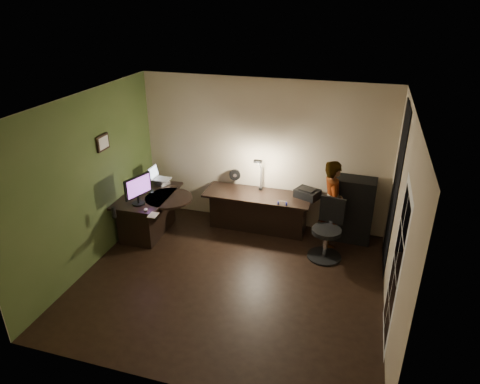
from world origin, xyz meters
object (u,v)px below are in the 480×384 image
(desk_left, at_px, (149,214))
(monitor, at_px, (138,194))
(person, at_px, (332,204))
(desk_right, at_px, (257,212))
(cabinet, at_px, (350,209))
(office_chair, at_px, (327,231))

(desk_left, height_order, monitor, monitor)
(monitor, distance_m, person, 3.24)
(desk_left, height_order, desk_right, desk_left)
(desk_right, bearing_deg, desk_left, -159.80)
(cabinet, height_order, monitor, cabinet)
(cabinet, xyz_separation_m, monitor, (-3.41, -1.18, 0.37))
(cabinet, xyz_separation_m, person, (-0.31, -0.29, 0.19))
(person, bearing_deg, desk_right, 64.49)
(office_chair, bearing_deg, person, 99.66)
(desk_left, xyz_separation_m, monitor, (0.03, -0.37, 0.57))
(desk_left, bearing_deg, desk_right, 18.05)
(desk_left, xyz_separation_m, office_chair, (3.13, 0.08, 0.12))
(desk_left, bearing_deg, cabinet, 11.44)
(desk_right, distance_m, cabinet, 1.64)
(person, bearing_deg, office_chair, 158.91)
(desk_left, relative_size, person, 0.86)
(desk_left, height_order, person, person)
(monitor, height_order, office_chair, monitor)
(desk_left, distance_m, monitor, 0.68)
(desk_right, bearing_deg, monitor, -149.83)
(monitor, bearing_deg, cabinet, 37.51)
(desk_right, relative_size, person, 1.24)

